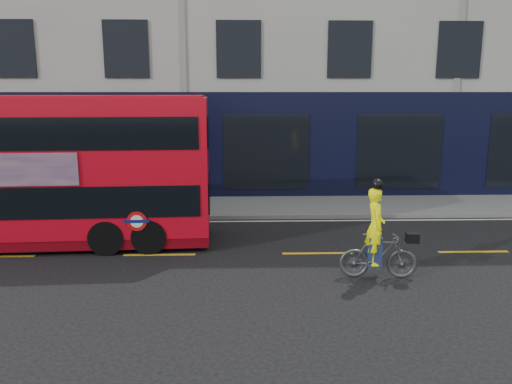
{
  "coord_description": "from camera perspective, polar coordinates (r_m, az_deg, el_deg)",
  "views": [
    {
      "loc": [
        2.07,
        -10.52,
        4.05
      ],
      "look_at": [
        2.47,
        2.71,
        1.35
      ],
      "focal_mm": 35.0,
      "sensor_mm": 36.0,
      "label": 1
    }
  ],
  "objects": [
    {
      "name": "ground",
      "position": [
        11.47,
        -12.16,
        -9.45
      ],
      "size": [
        120.0,
        120.0,
        0.0
      ],
      "primitive_type": "plane",
      "color": "black",
      "rests_on": "ground"
    },
    {
      "name": "pavement",
      "position": [
        17.61,
        -8.42,
        -1.71
      ],
      "size": [
        60.0,
        3.0,
        0.12
      ],
      "primitive_type": "cube",
      "color": "slate",
      "rests_on": "ground"
    },
    {
      "name": "kerb",
      "position": [
        16.16,
        -9.03,
        -2.91
      ],
      "size": [
        60.0,
        0.12,
        0.13
      ],
      "primitive_type": "cube",
      "color": "slate",
      "rests_on": "ground"
    },
    {
      "name": "building_terrace",
      "position": [
        23.81,
        -7.1,
        19.75
      ],
      "size": [
        50.0,
        10.07,
        15.0
      ],
      "color": "#B4B1A9",
      "rests_on": "ground"
    },
    {
      "name": "road_edge_line",
      "position": [
        15.89,
        -9.16,
        -3.39
      ],
      "size": [
        58.0,
        0.1,
        0.01
      ],
      "primitive_type": "cube",
      "color": "silver",
      "rests_on": "ground"
    },
    {
      "name": "lane_dashes",
      "position": [
        12.86,
        -10.97,
        -7.05
      ],
      "size": [
        58.0,
        0.12,
        0.01
      ],
      "primitive_type": null,
      "color": "gold",
      "rests_on": "ground"
    },
    {
      "name": "bus",
      "position": [
        14.33,
        -25.13,
        2.26
      ],
      "size": [
        9.87,
        2.7,
        3.93
      ],
      "rotation": [
        0.0,
        0.0,
        0.05
      ],
      "color": "red",
      "rests_on": "ground"
    },
    {
      "name": "cyclist",
      "position": [
        11.23,
        13.71,
        -5.95
      ],
      "size": [
        1.72,
        0.65,
        2.22
      ],
      "rotation": [
        0.0,
        0.0,
        -0.08
      ],
      "color": "#4B4E50",
      "rests_on": "ground"
    }
  ]
}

